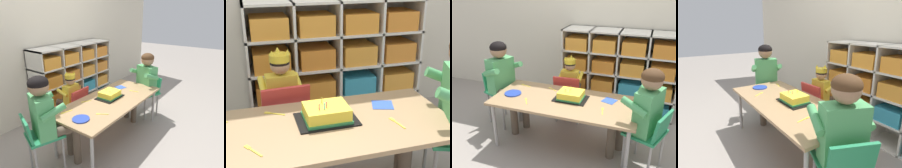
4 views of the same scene
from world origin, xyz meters
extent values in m
plane|color=gray|center=(0.00, 0.00, 0.00)|extent=(16.00, 16.00, 0.00)
cube|color=beige|center=(0.00, 1.28, 1.36)|extent=(6.27, 0.10, 2.73)
cube|color=silver|center=(0.39, 1.21, 0.55)|extent=(1.48, 0.01, 1.10)
cube|color=silver|center=(-0.34, 1.03, 0.55)|extent=(0.02, 0.38, 1.10)
cube|color=silver|center=(0.02, 1.03, 0.55)|extent=(0.02, 0.38, 1.10)
cube|color=silver|center=(0.39, 1.03, 0.55)|extent=(0.02, 0.38, 1.10)
cube|color=silver|center=(0.75, 1.03, 0.55)|extent=(0.02, 0.38, 1.10)
cube|color=silver|center=(0.39, 1.03, 0.01)|extent=(1.48, 0.38, 0.02)
cube|color=silver|center=(0.39, 1.03, 0.28)|extent=(1.48, 0.38, 0.02)
cube|color=silver|center=(0.39, 1.03, 0.55)|extent=(1.48, 0.38, 0.02)
cube|color=silver|center=(0.39, 1.03, 0.82)|extent=(1.48, 0.38, 0.02)
cube|color=silver|center=(0.39, 1.03, 1.09)|extent=(1.48, 0.38, 0.02)
cube|color=orange|center=(0.20, 1.01, 0.10)|extent=(0.28, 0.31, 0.16)
cube|color=teal|center=(0.93, 1.01, 0.10)|extent=(0.28, 0.31, 0.16)
cube|color=orange|center=(-0.16, 1.01, 0.37)|extent=(0.28, 0.31, 0.16)
cube|color=orange|center=(0.20, 1.01, 0.37)|extent=(0.28, 0.31, 0.16)
cube|color=teal|center=(0.57, 1.01, 0.37)|extent=(0.28, 0.31, 0.16)
cube|color=orange|center=(0.93, 1.01, 0.37)|extent=(0.28, 0.31, 0.16)
cube|color=orange|center=(-0.16, 1.01, 0.64)|extent=(0.28, 0.31, 0.16)
cube|color=orange|center=(0.20, 1.01, 0.64)|extent=(0.28, 0.31, 0.16)
cube|color=orange|center=(0.57, 1.01, 0.64)|extent=(0.28, 0.31, 0.16)
cube|color=orange|center=(0.93, 1.01, 0.64)|extent=(0.28, 0.31, 0.16)
cube|color=orange|center=(-0.16, 1.01, 0.91)|extent=(0.28, 0.31, 0.16)
cube|color=orange|center=(0.20, 1.01, 0.91)|extent=(0.28, 0.31, 0.16)
cube|color=orange|center=(0.57, 1.01, 0.91)|extent=(0.28, 0.31, 0.16)
cube|color=orange|center=(0.93, 1.01, 0.91)|extent=(0.28, 0.31, 0.16)
cube|color=#A37F56|center=(0.00, 0.00, 0.53)|extent=(1.51, 0.68, 0.03)
cylinder|color=#9E9993|center=(-0.69, -0.28, 0.26)|extent=(0.04, 0.04, 0.51)
cylinder|color=#9E9993|center=(0.69, -0.28, 0.26)|extent=(0.04, 0.04, 0.51)
cylinder|color=#9E9993|center=(-0.69, 0.28, 0.26)|extent=(0.04, 0.04, 0.51)
cylinder|color=#9E9993|center=(0.69, 0.28, 0.26)|extent=(0.04, 0.04, 0.51)
cube|color=red|center=(-0.14, 0.56, 0.36)|extent=(0.36, 0.33, 0.03)
cube|color=red|center=(-0.13, 0.41, 0.50)|extent=(0.32, 0.08, 0.26)
cylinder|color=gray|center=(0.00, 0.69, 0.17)|extent=(0.02, 0.02, 0.35)
cylinder|color=gray|center=(-0.29, 0.67, 0.17)|extent=(0.02, 0.02, 0.35)
cylinder|color=gray|center=(0.01, 0.44, 0.17)|extent=(0.02, 0.02, 0.35)
cylinder|color=gray|center=(-0.27, 0.42, 0.17)|extent=(0.02, 0.02, 0.35)
cube|color=yellow|center=(-0.14, 0.57, 0.51)|extent=(0.22, 0.12, 0.29)
sphere|color=tan|center=(-0.14, 0.57, 0.73)|extent=(0.13, 0.13, 0.13)
ellipsoid|color=black|center=(-0.14, 0.57, 0.75)|extent=(0.14, 0.14, 0.10)
cylinder|color=yellow|center=(-0.14, 0.57, 0.78)|extent=(0.14, 0.14, 0.05)
cone|color=yellow|center=(-0.14, 0.63, 0.82)|extent=(0.04, 0.04, 0.04)
cone|color=yellow|center=(-0.08, 0.54, 0.82)|extent=(0.04, 0.04, 0.04)
cone|color=yellow|center=(-0.19, 0.54, 0.82)|extent=(0.04, 0.04, 0.04)
cylinder|color=brown|center=(-0.08, 0.68, 0.40)|extent=(0.08, 0.21, 0.07)
cylinder|color=brown|center=(-0.21, 0.67, 0.40)|extent=(0.08, 0.21, 0.07)
cylinder|color=brown|center=(-0.09, 0.78, 0.18)|extent=(0.06, 0.06, 0.37)
cylinder|color=brown|center=(-0.21, 0.77, 0.18)|extent=(0.06, 0.06, 0.37)
cylinder|color=yellow|center=(-0.02, 0.62, 0.58)|extent=(0.05, 0.18, 0.10)
cylinder|color=yellow|center=(-0.26, 0.60, 0.58)|extent=(0.05, 0.18, 0.10)
cube|color=#238451|center=(-0.88, 0.19, 0.42)|extent=(0.42, 0.40, 0.03)
cube|color=#238451|center=(-1.03, 0.24, 0.55)|extent=(0.14, 0.28, 0.23)
cylinder|color=gray|center=(-0.79, 0.03, 0.20)|extent=(0.02, 0.02, 0.41)
cylinder|color=gray|center=(-0.71, 0.25, 0.20)|extent=(0.02, 0.02, 0.41)
cylinder|color=gray|center=(-1.05, 0.12, 0.20)|extent=(0.02, 0.02, 0.41)
cylinder|color=gray|center=(-0.97, 0.35, 0.20)|extent=(0.02, 0.02, 0.41)
cube|color=#4C9E5B|center=(-0.88, 0.19, 0.64)|extent=(0.25, 0.34, 0.42)
sphere|color=#997051|center=(-0.88, 0.19, 0.95)|extent=(0.19, 0.19, 0.19)
ellipsoid|color=black|center=(-0.88, 0.19, 0.98)|extent=(0.19, 0.19, 0.14)
cylinder|color=brown|center=(-0.77, 0.05, 0.46)|extent=(0.32, 0.19, 0.10)
cylinder|color=brown|center=(-0.71, 0.22, 0.46)|extent=(0.32, 0.19, 0.10)
cylinder|color=brown|center=(-0.62, 0.00, 0.21)|extent=(0.08, 0.08, 0.43)
cylinder|color=brown|center=(-0.56, 0.17, 0.21)|extent=(0.08, 0.08, 0.43)
cylinder|color=#4C9E5B|center=(-0.88, 0.01, 0.73)|extent=(0.25, 0.14, 0.14)
cylinder|color=#4C9E5B|center=(-0.76, 0.33, 0.73)|extent=(0.25, 0.14, 0.14)
cube|color=#238451|center=(0.82, -0.08, 0.39)|extent=(0.42, 0.44, 0.03)
cube|color=#238451|center=(0.96, -0.14, 0.51)|extent=(0.17, 0.31, 0.23)
cylinder|color=gray|center=(0.76, 0.09, 0.19)|extent=(0.02, 0.02, 0.38)
cylinder|color=gray|center=(0.65, -0.17, 0.19)|extent=(0.02, 0.02, 0.38)
cylinder|color=gray|center=(1.00, 0.00, 0.19)|extent=(0.02, 0.02, 0.38)
cylinder|color=gray|center=(0.89, -0.26, 0.19)|extent=(0.02, 0.02, 0.38)
cube|color=#4C9E5B|center=(0.82, -0.08, 0.61)|extent=(0.26, 0.34, 0.42)
sphere|color=#997051|center=(0.82, -0.08, 0.91)|extent=(0.19, 0.19, 0.19)
ellipsoid|color=#472D19|center=(0.82, -0.08, 0.94)|extent=(0.19, 0.19, 0.14)
cylinder|color=brown|center=(0.72, 0.05, 0.43)|extent=(0.32, 0.20, 0.10)
cylinder|color=brown|center=(0.65, -0.11, 0.43)|extent=(0.32, 0.20, 0.10)
cylinder|color=brown|center=(0.58, 0.11, 0.20)|extent=(0.08, 0.08, 0.40)
cylinder|color=brown|center=(0.51, -0.06, 0.20)|extent=(0.08, 0.08, 0.40)
cylinder|color=#4C9E5B|center=(0.83, 0.10, 0.70)|extent=(0.25, 0.15, 0.14)
cylinder|color=#4C9E5B|center=(0.71, -0.22, 0.70)|extent=(0.25, 0.15, 0.14)
cube|color=black|center=(0.05, 0.05, 0.54)|extent=(0.34, 0.25, 0.01)
cube|color=yellow|center=(0.05, 0.05, 0.59)|extent=(0.24, 0.20, 0.08)
cube|color=#338E4C|center=(0.05, 0.05, 0.56)|extent=(0.26, 0.22, 0.02)
cylinder|color=#E54C66|center=(0.05, 0.03, 0.65)|extent=(0.01, 0.01, 0.04)
cylinder|color=#E54C66|center=(0.00, 0.01, 0.65)|extent=(0.01, 0.01, 0.04)
cylinder|color=#EFCC4C|center=(0.04, 0.10, 0.65)|extent=(0.01, 0.01, 0.04)
cylinder|color=#4CB2E5|center=(0.03, 0.02, 0.65)|extent=(0.01, 0.01, 0.04)
cylinder|color=#233DA3|center=(-0.59, -0.04, 0.55)|extent=(0.18, 0.18, 0.01)
cube|color=#3356B7|center=(0.44, 0.14, 0.54)|extent=(0.16, 0.16, 0.00)
cube|color=yellow|center=(-0.36, -0.17, 0.54)|extent=(0.06, 0.09, 0.00)
cube|color=yellow|center=(-0.39, -0.11, 0.54)|extent=(0.04, 0.04, 0.00)
cube|color=yellow|center=(-0.21, 0.20, 0.54)|extent=(0.08, 0.06, 0.00)
cube|color=yellow|center=(-0.26, 0.24, 0.54)|extent=(0.04, 0.04, 0.00)
cube|color=yellow|center=(0.42, -0.12, 0.54)|extent=(0.03, 0.10, 0.00)
cube|color=yellow|center=(0.41, -0.05, 0.54)|extent=(0.03, 0.04, 0.00)
cube|color=yellow|center=(-0.54, 0.20, 0.54)|extent=(0.10, 0.04, 0.00)
cube|color=yellow|center=(-0.60, 0.22, 0.54)|extent=(0.04, 0.03, 0.00)
camera|label=1|loc=(-1.92, -1.39, 1.61)|focal=32.85mm
camera|label=2|loc=(-0.35, -1.51, 1.39)|focal=51.03mm
camera|label=3|loc=(0.81, -2.26, 1.72)|focal=41.33mm
camera|label=4|loc=(1.60, -0.99, 1.28)|focal=31.47mm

